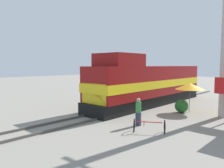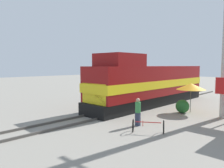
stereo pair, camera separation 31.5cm
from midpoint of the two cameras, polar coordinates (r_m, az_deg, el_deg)
name	(u,v)px [view 1 (the left image)]	position (r m, az deg, el deg)	size (l,w,h in m)	color
ground_plane	(130,109)	(19.20, 4.22, -6.51)	(120.00, 120.00, 0.00)	gray
rail_near	(124,107)	(19.63, 2.58, -6.03)	(0.08, 35.28, 0.15)	#4C4742
rail_far	(137,109)	(18.75, 5.95, -6.56)	(0.08, 35.28, 0.15)	#4C4742
locomotive	(148,84)	(21.18, 9.02, -0.02)	(3.06, 15.78, 4.73)	black
vendor_umbrella	(190,86)	(18.66, 19.21, -0.57)	(2.27, 2.27, 2.36)	#4C4C4C
shrub_cluster	(181,106)	(18.42, 17.23, -5.52)	(1.06, 1.06, 1.06)	#236028
person_bystander	(138,111)	(13.86, 6.25, -6.94)	(0.34, 0.34, 1.75)	#2D3347
bicycle	(149,126)	(12.68, 8.98, -10.73)	(1.88, 1.59, 0.76)	black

